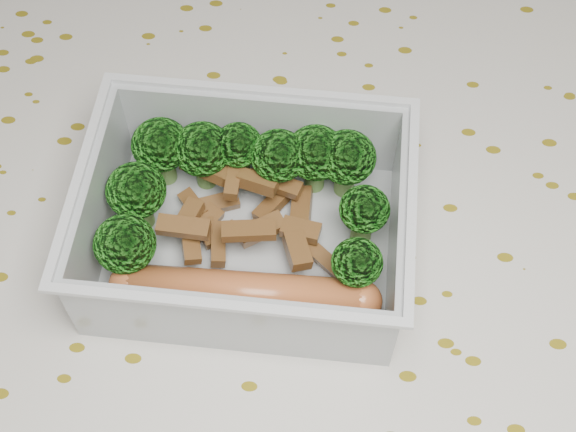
{
  "coord_description": "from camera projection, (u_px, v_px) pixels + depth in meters",
  "views": [
    {
      "loc": [
        0.02,
        -0.24,
        1.18
      ],
      "look_at": [
        0.01,
        0.0,
        0.78
      ],
      "focal_mm": 50.0,
      "sensor_mm": 36.0,
      "label": 1
    }
  ],
  "objects": [
    {
      "name": "dining_table",
      "position": [
        277.0,
        305.0,
        0.56
      ],
      "size": [
        1.4,
        0.9,
        0.75
      ],
      "color": "brown",
      "rests_on": "ground"
    },
    {
      "name": "meat_pile",
      "position": [
        240.0,
        213.0,
        0.47
      ],
      "size": [
        0.11,
        0.07,
        0.03
      ],
      "color": "brown",
      "rests_on": "lunch_container"
    },
    {
      "name": "sausage",
      "position": [
        245.0,
        293.0,
        0.45
      ],
      "size": [
        0.15,
        0.03,
        0.02
      ],
      "color": "#BA5F30",
      "rests_on": "lunch_container"
    },
    {
      "name": "broccoli_florets",
      "position": [
        244.0,
        179.0,
        0.47
      ],
      "size": [
        0.16,
        0.11,
        0.05
      ],
      "color": "#608C3F",
      "rests_on": "lunch_container"
    },
    {
      "name": "tablecloth",
      "position": [
        276.0,
        271.0,
        0.52
      ],
      "size": [
        1.46,
        0.96,
        0.19
      ],
      "color": "silver",
      "rests_on": "dining_table"
    },
    {
      "name": "lunch_container",
      "position": [
        247.0,
        228.0,
        0.47
      ],
      "size": [
        0.19,
        0.15,
        0.07
      ],
      "color": "silver",
      "rests_on": "tablecloth"
    }
  ]
}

